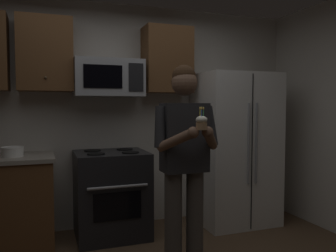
# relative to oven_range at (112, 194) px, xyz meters

# --- Properties ---
(wall_back) EXTENTS (4.40, 0.10, 2.60)m
(wall_back) POSITION_rel_oven_range_xyz_m (0.15, 0.39, 0.84)
(wall_back) COLOR beige
(wall_back) RESTS_ON ground
(oven_range) EXTENTS (0.76, 0.70, 0.93)m
(oven_range) POSITION_rel_oven_range_xyz_m (0.00, 0.00, 0.00)
(oven_range) COLOR black
(oven_range) RESTS_ON ground
(microwave) EXTENTS (0.74, 0.41, 0.40)m
(microwave) POSITION_rel_oven_range_xyz_m (0.00, 0.12, 1.26)
(microwave) COLOR #9EA0A5
(refrigerator) EXTENTS (0.90, 0.75, 1.80)m
(refrigerator) POSITION_rel_oven_range_xyz_m (1.50, -0.04, 0.44)
(refrigerator) COLOR white
(refrigerator) RESTS_ON ground
(cabinet_row_upper) EXTENTS (2.78, 0.36, 0.76)m
(cabinet_row_upper) POSITION_rel_oven_range_xyz_m (-0.57, 0.17, 1.49)
(cabinet_row_upper) COLOR brown
(bowl_large_white) EXTENTS (0.21, 0.21, 0.10)m
(bowl_large_white) POSITION_rel_oven_range_xyz_m (-0.97, -0.00, 0.51)
(bowl_large_white) COLOR white
(bowl_large_white) RESTS_ON counter_left
(person) EXTENTS (0.60, 0.48, 1.76)m
(person) POSITION_rel_oven_range_xyz_m (0.44, -1.00, 0.53)
(person) COLOR #4C4742
(person) RESTS_ON ground
(cupcake) EXTENTS (0.09, 0.09, 0.17)m
(cupcake) POSITION_rel_oven_range_xyz_m (0.44, -1.33, 0.83)
(cupcake) COLOR #A87F56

